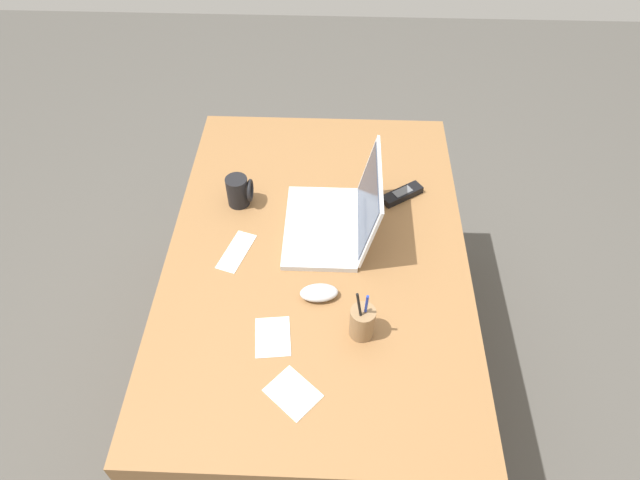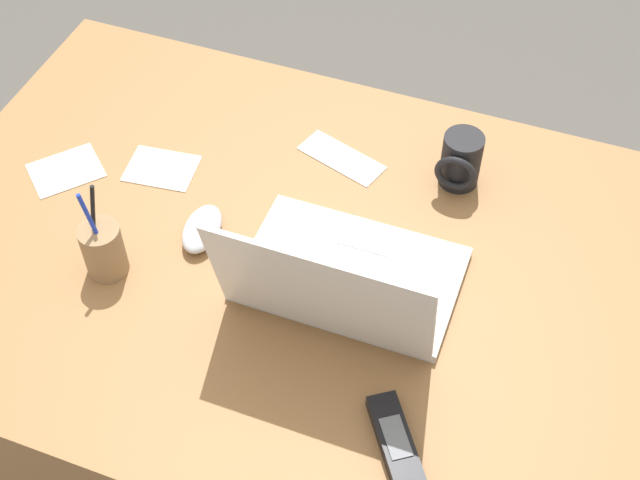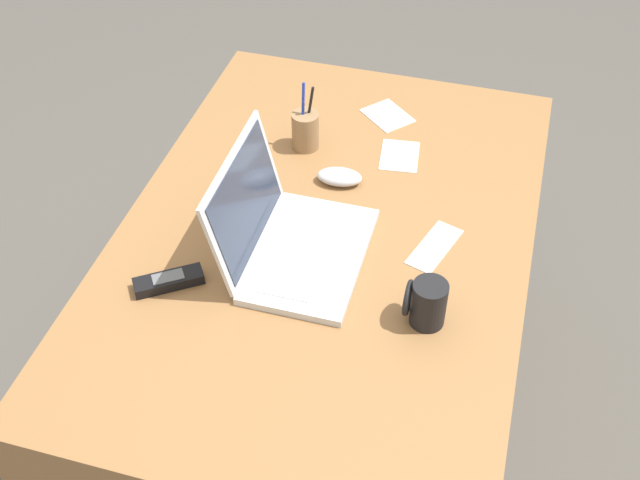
{
  "view_description": "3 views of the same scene",
  "coord_description": "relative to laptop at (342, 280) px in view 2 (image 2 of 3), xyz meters",
  "views": [
    {
      "loc": [
        1.11,
        0.05,
        2.0
      ],
      "look_at": [
        -0.01,
        0.01,
        0.76
      ],
      "focal_mm": 31.35,
      "sensor_mm": 36.0,
      "label": 1
    },
    {
      "loc": [
        -0.35,
        0.84,
        1.85
      ],
      "look_at": [
        -0.04,
        0.02,
        0.81
      ],
      "focal_mm": 49.22,
      "sensor_mm": 36.0,
      "label": 2
    },
    {
      "loc": [
        -1.27,
        -0.34,
        1.96
      ],
      "look_at": [
        -0.09,
        -0.01,
        0.78
      ],
      "focal_mm": 45.43,
      "sensor_mm": 36.0,
      "label": 3
    }
  ],
  "objects": [
    {
      "name": "ground_plane",
      "position": [
        0.09,
        -0.06,
        -0.77
      ],
      "size": [
        6.0,
        6.0,
        0.0
      ],
      "primitive_type": "plane",
      "color": "#4C4944"
    },
    {
      "name": "pen_holder",
      "position": [
        0.38,
        0.07,
        0.0
      ],
      "size": [
        0.07,
        0.07,
        0.18
      ],
      "color": "olive",
      "rests_on": "desk"
    },
    {
      "name": "paper_note_near_laptop",
      "position": [
        0.56,
        -0.1,
        -0.05
      ],
      "size": [
        0.15,
        0.15,
        0.0
      ],
      "primitive_type": "cube",
      "rotation": [
        0.0,
        0.0,
        -0.72
      ],
      "color": "white",
      "rests_on": "desk"
    },
    {
      "name": "computer_mouse",
      "position": [
        0.26,
        -0.04,
        -0.03
      ],
      "size": [
        0.07,
        0.11,
        0.04
      ],
      "primitive_type": "ellipsoid",
      "rotation": [
        0.0,
        0.0,
        0.11
      ],
      "color": "silver",
      "rests_on": "desk"
    },
    {
      "name": "paper_note_right",
      "position": [
        0.11,
        -0.3,
        -0.05
      ],
      "size": [
        0.17,
        0.11,
        0.0
      ],
      "primitive_type": "cube",
      "rotation": [
        0.0,
        0.0,
        -0.31
      ],
      "color": "white",
      "rests_on": "desk"
    },
    {
      "name": "cordless_phone",
      "position": [
        -0.16,
        0.21,
        -0.04
      ],
      "size": [
        0.12,
        0.14,
        0.03
      ],
      "color": "black",
      "rests_on": "desk"
    },
    {
      "name": "desk",
      "position": [
        0.09,
        -0.06,
        -0.41
      ],
      "size": [
        1.34,
        0.9,
        0.72
      ],
      "primitive_type": "cube",
      "color": "olive",
      "rests_on": "ground"
    },
    {
      "name": "paper_note_left",
      "position": [
        0.4,
        -0.16,
        -0.05
      ],
      "size": [
        0.13,
        0.11,
        0.0
      ],
      "primitive_type": "cube",
      "rotation": [
        0.0,
        0.0,
        0.12
      ],
      "color": "white",
      "rests_on": "desk"
    },
    {
      "name": "laptop",
      "position": [
        0.0,
        0.0,
        0.0
      ],
      "size": [
        0.35,
        0.28,
        0.24
      ],
      "color": "silver",
      "rests_on": "desk"
    },
    {
      "name": "coffee_mug_white",
      "position": [
        -0.11,
        -0.32,
        0.0
      ],
      "size": [
        0.07,
        0.08,
        0.1
      ],
      "color": "black",
      "rests_on": "desk"
    }
  ]
}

